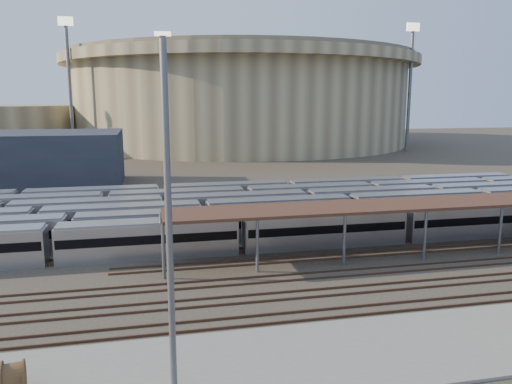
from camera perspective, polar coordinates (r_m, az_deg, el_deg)
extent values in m
plane|color=#383026|center=(45.88, -0.20, -9.68)|extent=(420.00, 420.00, 0.00)
cube|color=gray|center=(31.60, -3.59, -19.39)|extent=(50.00, 9.00, 0.20)
cube|color=#B2B2B7|center=(52.84, -1.83, -4.90)|extent=(112.00, 2.90, 3.60)
cube|color=#B2B2B7|center=(57.04, -1.40, -3.73)|extent=(112.00, 2.90, 3.60)
cube|color=#B2B2B7|center=(60.49, -6.01, -2.96)|extent=(112.00, 2.90, 3.60)
cube|color=#B2B2B7|center=(64.29, -10.30, -2.27)|extent=(112.00, 2.90, 3.60)
cube|color=#B2B2B7|center=(69.61, -1.16, -1.12)|extent=(112.00, 2.90, 3.60)
cube|color=#B2B2B7|center=(72.50, -10.73, -0.83)|extent=(112.00, 2.90, 3.60)
cylinder|color=#5E5E63|center=(45.43, -10.54, -6.75)|extent=(0.30, 0.30, 5.00)
cylinder|color=#5E5E63|center=(50.61, -10.74, -4.96)|extent=(0.30, 0.30, 5.00)
cylinder|color=#5E5E63|center=(46.41, 0.16, -6.19)|extent=(0.30, 0.30, 5.00)
cylinder|color=#5E5E63|center=(51.49, -1.14, -4.50)|extent=(0.30, 0.30, 5.00)
cylinder|color=#5E5E63|center=(48.89, 10.06, -5.49)|extent=(0.30, 0.30, 5.00)
cylinder|color=#5E5E63|center=(53.75, 7.89, -3.96)|extent=(0.30, 0.30, 5.00)
cylinder|color=#5E5E63|center=(52.67, 18.76, -4.73)|extent=(0.30, 0.30, 5.00)
cylinder|color=#5E5E63|center=(57.21, 15.99, -3.38)|extent=(0.30, 0.30, 5.00)
cylinder|color=#5E5E63|center=(57.49, 26.13, -4.00)|extent=(0.30, 0.30, 5.00)
cylinder|color=#5E5E63|center=(61.67, 23.04, -2.83)|extent=(0.30, 0.30, 5.00)
cube|color=#3C2418|center=(56.57, 21.25, -1.10)|extent=(60.00, 6.00, 0.30)
cube|color=#4C3323|center=(44.25, 0.28, -10.34)|extent=(170.00, 0.12, 0.18)
cube|color=#4C3323|center=(45.62, -0.13, -9.68)|extent=(170.00, 0.12, 0.18)
cube|color=#4C3323|center=(40.63, 1.53, -12.30)|extent=(170.00, 0.12, 0.18)
cube|color=#4C3323|center=(41.98, 1.04, -11.53)|extent=(170.00, 0.12, 0.18)
cube|color=#4C3323|center=(37.09, 3.05, -14.63)|extent=(170.00, 0.12, 0.18)
cube|color=#4C3323|center=(38.41, 2.44, -13.71)|extent=(170.00, 0.12, 0.18)
cylinder|color=tan|center=(185.26, -1.69, 9.95)|extent=(116.00, 116.00, 28.00)
cylinder|color=tan|center=(185.75, -1.72, 14.74)|extent=(124.00, 124.00, 3.00)
cylinder|color=#665D48|center=(185.93, -1.72, 15.43)|extent=(120.00, 120.00, 1.50)
cube|color=#1E232D|center=(101.12, -27.11, 3.21)|extent=(42.00, 20.00, 10.00)
cylinder|color=#5E5E63|center=(153.57, -20.47, 10.68)|extent=(1.00, 1.00, 36.00)
cube|color=#FFF2CC|center=(155.03, -20.95, 17.78)|extent=(4.00, 0.60, 2.40)
cylinder|color=#5E5E63|center=(162.59, 17.14, 10.83)|extent=(1.00, 1.00, 36.00)
cube|color=#FFF2CC|center=(163.97, 17.52, 17.54)|extent=(4.00, 0.60, 2.40)
cylinder|color=#5E5E63|center=(202.12, -12.76, 10.89)|extent=(1.00, 1.00, 36.00)
cube|color=#FFF2CC|center=(203.24, -12.99, 16.30)|extent=(4.00, 0.60, 2.40)
cylinder|color=brown|center=(31.27, -25.97, -18.59)|extent=(1.40, 2.12, 1.96)
cylinder|color=#5E5E63|center=(26.30, -9.93, -3.52)|extent=(0.36, 0.36, 18.69)
cube|color=#FFF2CC|center=(25.72, -10.63, 17.35)|extent=(0.82, 0.35, 0.20)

